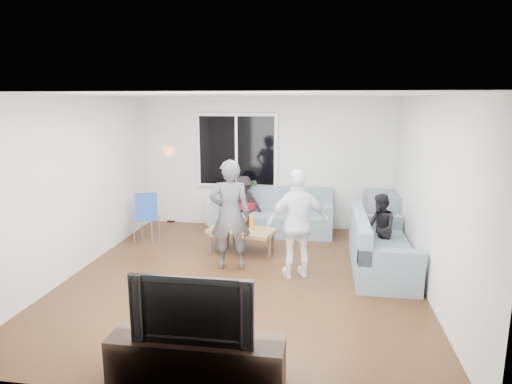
% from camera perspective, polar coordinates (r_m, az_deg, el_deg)
% --- Properties ---
extents(floor, '(5.00, 5.50, 0.04)m').
position_cam_1_polar(floor, '(6.63, -1.66, -10.99)').
color(floor, '#56351C').
rests_on(floor, ground).
extents(ceiling, '(5.00, 5.50, 0.04)m').
position_cam_1_polar(ceiling, '(6.12, -1.80, 12.49)').
color(ceiling, white).
rests_on(ceiling, ground).
extents(wall_back, '(5.00, 0.04, 2.60)m').
position_cam_1_polar(wall_back, '(8.94, 1.43, 3.75)').
color(wall_back, silver).
rests_on(wall_back, ground).
extents(wall_front, '(5.00, 0.04, 2.60)m').
position_cam_1_polar(wall_front, '(3.64, -9.57, -8.29)').
color(wall_front, silver).
rests_on(wall_front, ground).
extents(wall_left, '(0.04, 5.50, 2.60)m').
position_cam_1_polar(wall_left, '(7.13, -22.09, 0.85)').
color(wall_left, silver).
rests_on(wall_left, ground).
extents(wall_right, '(0.04, 5.50, 2.60)m').
position_cam_1_polar(wall_right, '(6.31, 21.43, -0.42)').
color(wall_right, silver).
rests_on(wall_right, ground).
extents(window_frame, '(1.62, 0.06, 1.47)m').
position_cam_1_polar(window_frame, '(8.92, -2.46, 5.35)').
color(window_frame, white).
rests_on(window_frame, wall_back).
extents(window_glass, '(1.50, 0.02, 1.35)m').
position_cam_1_polar(window_glass, '(8.89, -2.51, 5.32)').
color(window_glass, black).
rests_on(window_glass, window_frame).
extents(window_mullion, '(0.05, 0.03, 1.35)m').
position_cam_1_polar(window_mullion, '(8.88, -2.53, 5.31)').
color(window_mullion, white).
rests_on(window_mullion, window_frame).
extents(radiator, '(1.30, 0.12, 0.62)m').
position_cam_1_polar(radiator, '(9.11, -2.44, -2.46)').
color(radiator, silver).
rests_on(radiator, floor).
extents(potted_plant, '(0.21, 0.17, 0.35)m').
position_cam_1_polar(potted_plant, '(8.92, -0.48, 0.45)').
color(potted_plant, '#275D25').
rests_on(potted_plant, radiator).
extents(vase, '(0.19, 0.19, 0.16)m').
position_cam_1_polar(vase, '(9.07, -4.78, -0.04)').
color(vase, white).
rests_on(vase, radiator).
extents(sofa_back_section, '(2.30, 0.85, 0.85)m').
position_cam_1_polar(sofa_back_section, '(8.60, 2.08, -2.52)').
color(sofa_back_section, slate).
rests_on(sofa_back_section, floor).
extents(sofa_right_section, '(2.00, 0.85, 0.85)m').
position_cam_1_polar(sofa_right_section, '(7.01, 15.81, -6.27)').
color(sofa_right_section, slate).
rests_on(sofa_right_section, floor).
extents(sofa_corner, '(0.85, 0.85, 0.85)m').
position_cam_1_polar(sofa_corner, '(8.64, 16.60, -2.94)').
color(sofa_corner, slate).
rests_on(sofa_corner, floor).
extents(cushion_yellow, '(0.41, 0.35, 0.14)m').
position_cam_1_polar(cushion_yellow, '(8.72, -4.22, -1.77)').
color(cushion_yellow, orange).
rests_on(cushion_yellow, sofa_back_section).
extents(cushion_red, '(0.46, 0.43, 0.13)m').
position_cam_1_polar(cushion_red, '(8.71, -1.38, -1.75)').
color(cushion_red, maroon).
rests_on(cushion_red, sofa_back_section).
extents(coffee_table, '(1.21, 0.84, 0.40)m').
position_cam_1_polar(coffee_table, '(7.59, -1.81, -6.22)').
color(coffee_table, '#A77E51').
rests_on(coffee_table, floor).
extents(pitcher, '(0.17, 0.17, 0.17)m').
position_cam_1_polar(pitcher, '(7.58, -2.17, -4.02)').
color(pitcher, maroon).
rests_on(pitcher, coffee_table).
extents(side_chair, '(0.51, 0.51, 0.86)m').
position_cam_1_polar(side_chair, '(8.35, -13.89, -3.25)').
color(side_chair, '#254FA0').
rests_on(side_chair, floor).
extents(floor_lamp, '(0.32, 0.32, 1.56)m').
position_cam_1_polar(floor_lamp, '(9.51, -10.92, 0.85)').
color(floor_lamp, orange).
rests_on(floor_lamp, floor).
extents(player_left, '(0.67, 0.50, 1.68)m').
position_cam_1_polar(player_left, '(6.71, -3.34, -2.95)').
color(player_left, '#454549').
rests_on(player_left, floor).
extents(player_right, '(1.01, 0.68, 1.59)m').
position_cam_1_polar(player_right, '(6.42, 5.38, -4.12)').
color(player_right, white).
rests_on(player_right, floor).
extents(spectator_right, '(0.51, 0.61, 1.11)m').
position_cam_1_polar(spectator_right, '(7.27, 15.58, -4.56)').
color(spectator_right, black).
rests_on(spectator_right, floor).
extents(spectator_back, '(0.73, 0.44, 1.10)m').
position_cam_1_polar(spectator_back, '(8.68, -1.57, -1.53)').
color(spectator_back, black).
rests_on(spectator_back, floor).
extents(tv_console, '(1.60, 0.40, 0.44)m').
position_cam_1_polar(tv_console, '(4.34, -7.65, -20.61)').
color(tv_console, '#2F2017').
rests_on(tv_console, floor).
extents(television, '(1.09, 0.14, 0.63)m').
position_cam_1_polar(television, '(4.09, -7.86, -14.24)').
color(television, black).
rests_on(television, tv_console).
extents(bottle_c, '(0.07, 0.07, 0.20)m').
position_cam_1_polar(bottle_c, '(7.61, -1.10, -3.83)').
color(bottle_c, black).
rests_on(bottle_c, coffee_table).
extents(bottle_a, '(0.07, 0.07, 0.24)m').
position_cam_1_polar(bottle_a, '(7.63, -3.59, -3.64)').
color(bottle_a, '#BA3E0A').
rests_on(bottle_a, coffee_table).
extents(bottle_d, '(0.07, 0.07, 0.25)m').
position_cam_1_polar(bottle_d, '(7.42, -0.59, -4.00)').
color(bottle_d, '#F9A616').
rests_on(bottle_d, coffee_table).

